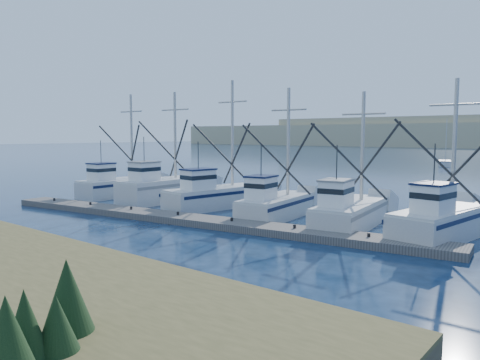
% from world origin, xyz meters
% --- Properties ---
extents(ground, '(500.00, 500.00, 0.00)m').
position_xyz_m(ground, '(0.00, 0.00, 0.00)').
color(ground, '#0C1E34').
rests_on(ground, ground).
extents(floating_dock, '(31.15, 6.13, 0.42)m').
position_xyz_m(floating_dock, '(-5.85, 6.09, 0.21)').
color(floating_dock, slate).
rests_on(floating_dock, ground).
extents(trawler_fleet, '(30.38, 9.02, 9.49)m').
position_xyz_m(trawler_fleet, '(-6.48, 11.10, 0.97)').
color(trawler_fleet, silver).
rests_on(trawler_fleet, ground).
extents(sailboat_far, '(3.42, 6.28, 8.10)m').
position_xyz_m(sailboat_far, '(-8.68, 69.87, 0.49)').
color(sailboat_far, silver).
rests_on(sailboat_far, ground).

